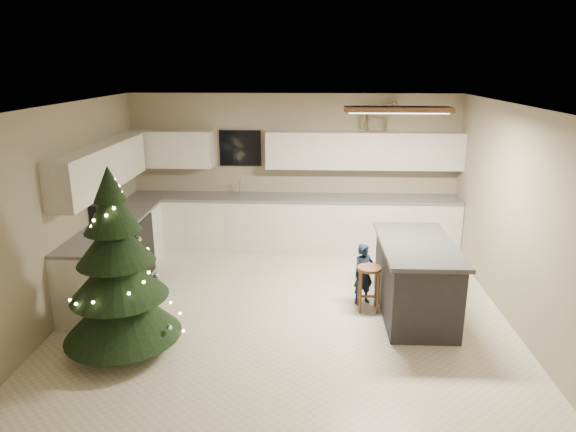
# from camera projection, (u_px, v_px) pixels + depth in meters

# --- Properties ---
(ground_plane) EXTENTS (5.50, 5.50, 0.00)m
(ground_plane) POSITION_uv_depth(u_px,v_px,m) (287.00, 308.00, 6.69)
(ground_plane) COLOR beige
(room_shell) EXTENTS (5.52, 5.02, 2.61)m
(room_shell) POSITION_uv_depth(u_px,v_px,m) (289.00, 177.00, 6.20)
(room_shell) COLOR gray
(room_shell) RESTS_ON ground_plane
(cabinetry) EXTENTS (5.50, 3.20, 2.00)m
(cabinetry) POSITION_uv_depth(u_px,v_px,m) (234.00, 216.00, 8.10)
(cabinetry) COLOR silver
(cabinetry) RESTS_ON ground_plane
(island) EXTENTS (0.90, 1.70, 0.95)m
(island) POSITION_uv_depth(u_px,v_px,m) (415.00, 278.00, 6.43)
(island) COLOR black
(island) RESTS_ON ground_plane
(bar_stool) EXTENTS (0.31, 0.31, 0.59)m
(bar_stool) POSITION_uv_depth(u_px,v_px,m) (369.00, 278.00, 6.54)
(bar_stool) COLOR brown
(bar_stool) RESTS_ON ground_plane
(christmas_tree) EXTENTS (1.30, 1.26, 2.08)m
(christmas_tree) POSITION_uv_depth(u_px,v_px,m) (118.00, 279.00, 5.48)
(christmas_tree) COLOR #3F2816
(christmas_tree) RESTS_ON ground_plane
(toddler) EXTENTS (0.36, 0.32, 0.82)m
(toddler) POSITION_uv_depth(u_px,v_px,m) (364.00, 274.00, 6.73)
(toddler) COLOR #0E1B34
(toddler) RESTS_ON ground_plane
(rocking_horse) EXTENTS (0.63, 0.39, 0.51)m
(rocking_horse) POSITION_uv_depth(u_px,v_px,m) (379.00, 115.00, 8.21)
(rocking_horse) COLOR brown
(rocking_horse) RESTS_ON cabinetry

